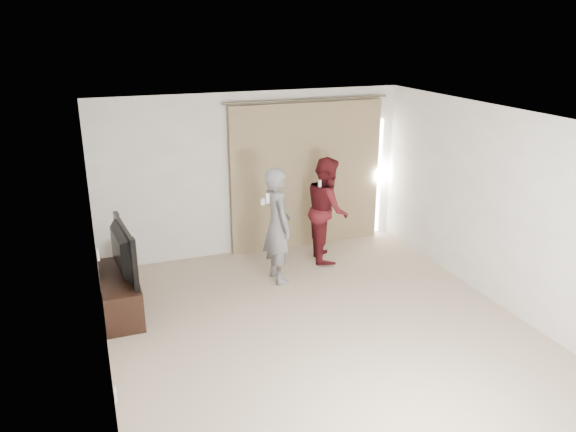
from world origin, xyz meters
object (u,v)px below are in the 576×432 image
object	(u,v)px
tv_console	(121,294)
person_woman	(327,209)
person_man	(278,225)
tv	(116,251)

from	to	relation	value
tv_console	person_woman	size ratio (longest dim) A/B	0.80
tv_console	person_man	distance (m)	2.33
tv	person_man	bearing A→B (deg)	-90.50
tv	person_man	distance (m)	2.25
tv_console	person_woman	world-z (taller)	person_woman
tv_console	person_man	bearing A→B (deg)	5.08
tv_console	tv	world-z (taller)	tv
person_man	tv	bearing A→B (deg)	-174.92
person_woman	person_man	bearing A→B (deg)	-153.84
tv_console	tv	distance (m)	0.60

